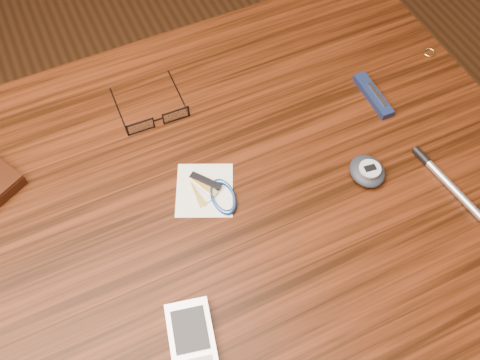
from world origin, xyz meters
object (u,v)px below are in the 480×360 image
(desk, at_px, (208,232))
(silver_pen, at_px, (442,177))
(pocket_knife, at_px, (373,95))
(pda_phone, at_px, (192,341))
(eyeglasses, at_px, (157,118))
(pedometer, at_px, (367,171))
(notepad_keys, at_px, (214,193))

(desk, xyz_separation_m, silver_pen, (0.33, -0.11, 0.11))
(pocket_knife, bearing_deg, pda_phone, -149.80)
(desk, height_order, eyeglasses, eyeglasses)
(pedometer, distance_m, silver_pen, 0.11)
(eyeglasses, distance_m, pedometer, 0.33)
(pda_phone, distance_m, silver_pen, 0.43)
(pocket_knife, distance_m, silver_pen, 0.18)
(pedometer, height_order, pocket_knife, pedometer)
(pedometer, bearing_deg, eyeglasses, 137.60)
(desk, relative_size, pedometer, 15.35)
(notepad_keys, height_order, silver_pen, silver_pen)
(silver_pen, bearing_deg, desk, 160.99)
(pda_phone, relative_size, pedometer, 1.72)
(pedometer, xyz_separation_m, pocket_knife, (0.09, 0.12, -0.00))
(eyeglasses, distance_m, pocket_knife, 0.35)
(pedometer, xyz_separation_m, notepad_keys, (-0.22, 0.07, -0.01))
(eyeglasses, xyz_separation_m, silver_pen, (0.34, -0.28, -0.00))
(eyeglasses, height_order, pda_phone, eyeglasses)
(notepad_keys, relative_size, pocket_knife, 1.22)
(eyeglasses, distance_m, pda_phone, 0.35)
(pedometer, relative_size, pocket_knife, 0.68)
(pedometer, bearing_deg, silver_pen, -28.82)
(desk, bearing_deg, notepad_keys, 15.63)
(desk, relative_size, notepad_keys, 8.54)
(eyeglasses, relative_size, pedometer, 1.68)
(pedometer, distance_m, notepad_keys, 0.23)
(pedometer, bearing_deg, pocket_knife, 53.80)
(eyeglasses, relative_size, silver_pen, 0.77)
(desk, relative_size, pocket_knife, 10.46)
(pocket_knife, bearing_deg, silver_pen, -88.08)
(pedometer, bearing_deg, pda_phone, -159.90)
(eyeglasses, relative_size, pocket_knife, 1.14)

